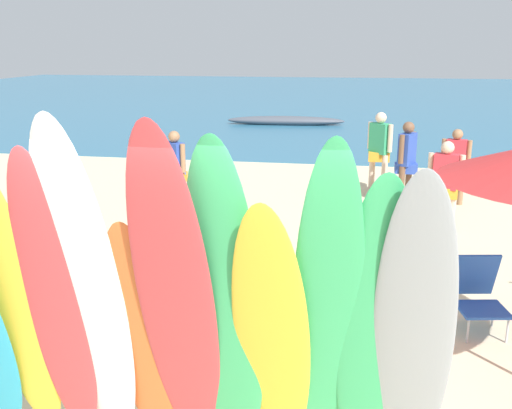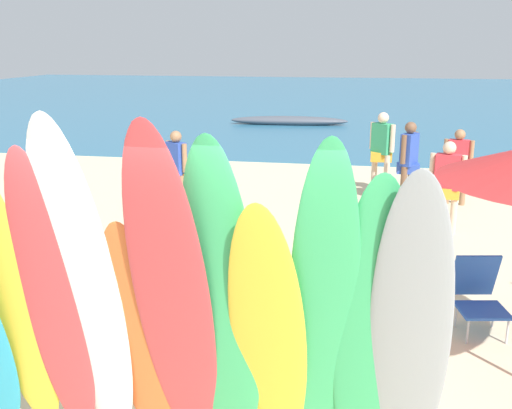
{
  "view_description": "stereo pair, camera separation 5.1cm",
  "coord_description": "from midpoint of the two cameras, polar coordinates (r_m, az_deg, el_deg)",
  "views": [
    {
      "loc": [
        1.15,
        -4.16,
        3.07
      ],
      "look_at": [
        0.0,
        2.39,
        1.25
      ],
      "focal_mm": 41.45,
      "sensor_mm": 36.0,
      "label": 1
    },
    {
      "loc": [
        1.2,
        -4.16,
        3.07
      ],
      "look_at": [
        0.0,
        2.39,
        1.25
      ],
      "focal_mm": 41.45,
      "sensor_mm": 36.0,
      "label": 2
    }
  ],
  "objects": [
    {
      "name": "ground",
      "position": [
        18.46,
        6.21,
        5.67
      ],
      "size": [
        60.0,
        60.0,
        0.0
      ],
      "primitive_type": "plane",
      "color": "beige"
    },
    {
      "name": "ocean_water",
      "position": [
        35.38,
        8.16,
        10.23
      ],
      "size": [
        60.0,
        40.0,
        0.02
      ],
      "primitive_type": "cube",
      "color": "teal",
      "rests_on": "ground"
    },
    {
      "name": "surfboard_rack",
      "position": [
        4.98,
        -5.23,
        -14.45
      ],
      "size": [
        3.61,
        0.07,
        0.76
      ],
      "color": "brown",
      "rests_on": "ground"
    },
    {
      "name": "surfboard_yellow_1",
      "position": [
        4.77,
        -22.57,
        -9.02
      ],
      "size": [
        0.56,
        0.65,
        2.4
      ],
      "primitive_type": "ellipsoid",
      "rotation": [
        0.23,
        0.0,
        -0.05
      ],
      "color": "yellow",
      "rests_on": "ground"
    },
    {
      "name": "surfboard_red_2",
      "position": [
        4.57,
        -19.02,
        -9.34
      ],
      "size": [
        0.47,
        0.61,
        2.46
      ],
      "primitive_type": "ellipsoid",
      "rotation": [
        0.22,
        0.0,
        0.01
      ],
      "color": "#D13D42",
      "rests_on": "ground"
    },
    {
      "name": "surfboard_white_3",
      "position": [
        4.39,
        -16.28,
        -8.52
      ],
      "size": [
        0.64,
        0.73,
        2.69
      ],
      "primitive_type": "ellipsoid",
      "rotation": [
        0.23,
        0.0,
        -0.1
      ],
      "color": "white",
      "rests_on": "ground"
    },
    {
      "name": "surfboard_orange_4",
      "position": [
        4.48,
        -11.18,
        -12.74
      ],
      "size": [
        0.52,
        0.6,
        1.98
      ],
      "primitive_type": "ellipsoid",
      "rotation": [
        0.26,
        0.0,
        -0.05
      ],
      "color": "orange",
      "rests_on": "ground"
    },
    {
      "name": "surfboard_red_5",
      "position": [
        4.09,
        -7.97,
        -9.83
      ],
      "size": [
        0.58,
        0.87,
        2.69
      ],
      "primitive_type": "ellipsoid",
      "rotation": [
        0.29,
        0.0,
        -0.04
      ],
      "color": "#D13D42",
      "rests_on": "ground"
    },
    {
      "name": "surfboard_green_6",
      "position": [
        4.09,
        -3.27,
        -10.56
      ],
      "size": [
        0.56,
        0.68,
        2.58
      ],
      "primitive_type": "ellipsoid",
      "rotation": [
        0.23,
        0.0,
        -0.05
      ],
      "color": "#38B266",
      "rests_on": "ground"
    },
    {
      "name": "surfboard_yellow_7",
      "position": [
        4.13,
        1.18,
        -13.28
      ],
      "size": [
        0.58,
        0.78,
        2.19
      ],
      "primitive_type": "ellipsoid",
      "rotation": [
        0.3,
        0.0,
        -0.07
      ],
      "color": "yellow",
      "rests_on": "ground"
    },
    {
      "name": "surfboard_green_8",
      "position": [
        4.0,
        6.46,
        -11.16
      ],
      "size": [
        0.54,
        0.77,
        2.59
      ],
      "primitive_type": "ellipsoid",
      "rotation": [
        0.25,
        0.0,
        0.1
      ],
      "color": "#38B266",
      "rests_on": "ground"
    },
    {
      "name": "surfboard_green_9",
      "position": [
        4.1,
        10.97,
        -12.42
      ],
      "size": [
        0.55,
        0.62,
        2.37
      ],
      "primitive_type": "ellipsoid",
      "rotation": [
        0.22,
        0.0,
        0.08
      ],
      "color": "#38B266",
      "rests_on": "ground"
    },
    {
      "name": "surfboard_grey_10",
      "position": [
        4.06,
        14.49,
        -12.49
      ],
      "size": [
        0.58,
        0.75,
        2.42
      ],
      "primitive_type": "ellipsoid",
      "rotation": [
        0.26,
        0.0,
        -0.08
      ],
      "color": "#999EA3",
      "rests_on": "ground"
    },
    {
      "name": "beachgoer_by_water",
      "position": [
        11.79,
        14.21,
        4.44
      ],
      "size": [
        0.42,
        0.56,
        1.63
      ],
      "rotation": [
        0.0,
        0.0,
        1.08
      ],
      "color": "brown",
      "rests_on": "ground"
    },
    {
      "name": "beachgoer_midbeach",
      "position": [
        10.19,
        17.63,
        2.22
      ],
      "size": [
        0.57,
        0.29,
        1.54
      ],
      "rotation": [
        0.0,
        0.0,
        2.89
      ],
      "color": "beige",
      "rests_on": "ground"
    },
    {
      "name": "beachgoer_photographing",
      "position": [
        10.96,
        -7.95,
        3.68
      ],
      "size": [
        0.49,
        0.39,
        1.54
      ],
      "rotation": [
        0.0,
        0.0,
        5.66
      ],
      "color": "#9E704C",
      "rests_on": "ground"
    },
    {
      "name": "beachgoer_near_rack",
      "position": [
        12.1,
        18.56,
        3.98
      ],
      "size": [
        0.55,
        0.28,
        1.48
      ],
      "rotation": [
        0.0,
        0.0,
        2.89
      ],
      "color": "#9E704C",
      "rests_on": "ground"
    },
    {
      "name": "beachgoer_strolling",
      "position": [
        12.75,
        11.72,
        5.53
      ],
      "size": [
        0.5,
        0.46,
        1.68
      ],
      "rotation": [
        0.0,
        0.0,
        2.42
      ],
      "color": "beige",
      "rests_on": "ground"
    },
    {
      "name": "beach_chair_blue",
      "position": [
        6.99,
        20.42,
        -7.86
      ],
      "size": [
        0.61,
        0.72,
        0.84
      ],
      "rotation": [
        0.0,
        0.0,
        0.19
      ],
      "color": "#B7B7BC",
      "rests_on": "ground"
    },
    {
      "name": "distant_boat",
      "position": [
        23.05,
        2.82,
        8.07
      ],
      "size": [
        4.56,
        1.04,
        0.36
      ],
      "color": "#4C515B",
      "rests_on": "ground"
    }
  ]
}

